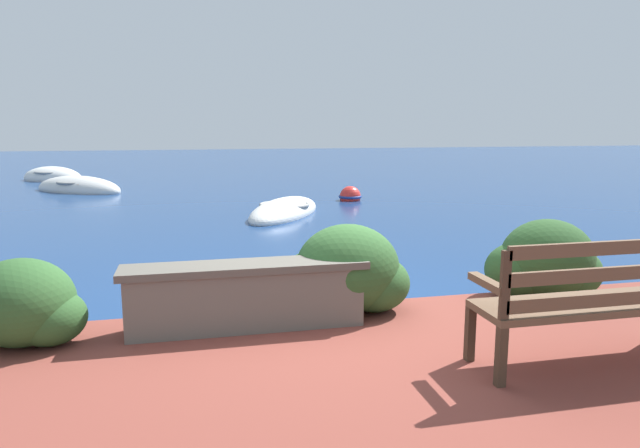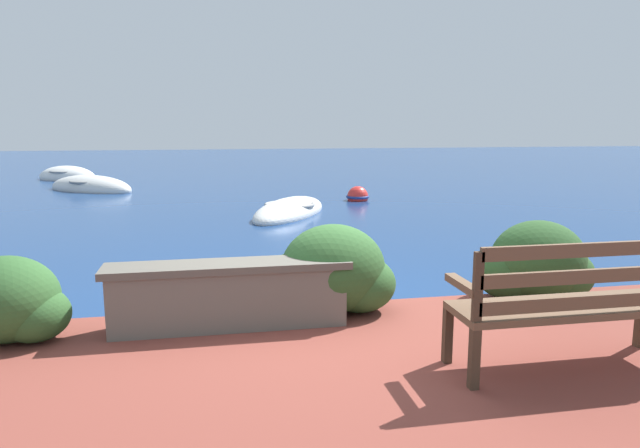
# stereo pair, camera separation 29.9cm
# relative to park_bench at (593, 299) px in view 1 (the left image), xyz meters

# --- Properties ---
(ground_plane) EXTENTS (80.00, 80.00, 0.00)m
(ground_plane) POSITION_rel_park_bench_xyz_m (-1.52, 1.75, -0.71)
(ground_plane) COLOR navy
(park_bench) EXTENTS (1.63, 0.48, 0.93)m
(park_bench) POSITION_rel_park_bench_xyz_m (0.00, 0.00, 0.00)
(park_bench) COLOR #433123
(park_bench) RESTS_ON patio_terrace
(stone_wall) EXTENTS (2.01, 0.39, 0.55)m
(stone_wall) POSITION_rel_park_bench_xyz_m (-2.27, 1.29, -0.21)
(stone_wall) COLOR #666056
(stone_wall) RESTS_ON patio_terrace
(hedge_clump_far_left) EXTENTS (1.00, 0.72, 0.68)m
(hedge_clump_far_left) POSITION_rel_park_bench_xyz_m (-3.99, 1.30, -0.19)
(hedge_clump_far_left) COLOR #2D5628
(hedge_clump_far_left) RESTS_ON patio_terrace
(hedge_clump_left) EXTENTS (1.17, 0.85, 0.80)m
(hedge_clump_left) POSITION_rel_park_bench_xyz_m (-1.36, 1.52, -0.14)
(hedge_clump_left) COLOR #2D5628
(hedge_clump_left) RESTS_ON patio_terrace
(hedge_clump_centre) EXTENTS (1.14, 0.82, 0.77)m
(hedge_clump_centre) POSITION_rel_park_bench_xyz_m (0.66, 1.51, -0.15)
(hedge_clump_centre) COLOR #284C23
(hedge_clump_centre) RESTS_ON patio_terrace
(rowboat_nearest) EXTENTS (2.39, 3.16, 0.60)m
(rowboat_nearest) POSITION_rel_park_bench_xyz_m (-0.76, 8.59, -0.65)
(rowboat_nearest) COLOR silver
(rowboat_nearest) RESTS_ON ground_plane
(rowboat_mid) EXTENTS (3.05, 2.72, 0.79)m
(rowboat_mid) POSITION_rel_park_bench_xyz_m (-5.82, 14.10, -0.64)
(rowboat_mid) COLOR silver
(rowboat_mid) RESTS_ON ground_plane
(rowboat_far) EXTENTS (2.48, 2.05, 0.85)m
(rowboat_far) POSITION_rel_park_bench_xyz_m (-7.29, 17.75, -0.63)
(rowboat_far) COLOR silver
(rowboat_far) RESTS_ON ground_plane
(mooring_buoy) EXTENTS (0.59, 0.59, 0.54)m
(mooring_buoy) POSITION_rel_park_bench_xyz_m (1.24, 10.51, -0.61)
(mooring_buoy) COLOR red
(mooring_buoy) RESTS_ON ground_plane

